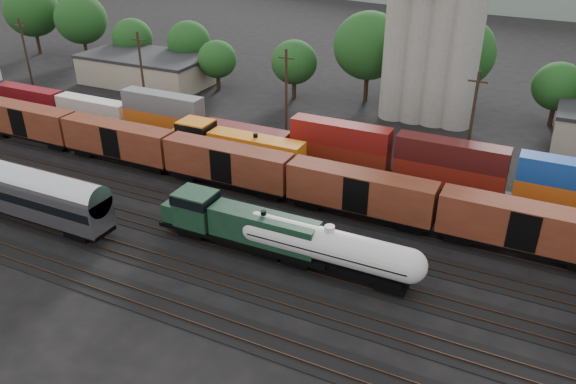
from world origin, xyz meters
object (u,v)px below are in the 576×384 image
at_px(green_locomotive, 235,223).
at_px(grain_silo, 430,44).
at_px(tank_car_a, 329,247).
at_px(passenger_coach, 4,185).
at_px(orange_locomotive, 231,146).

bearing_deg(green_locomotive, grain_silo, 79.83).
distance_m(green_locomotive, grain_silo, 42.55).
xyz_separation_m(green_locomotive, tank_car_a, (9.28, -0.00, 0.04)).
distance_m(green_locomotive, tank_car_a, 9.28).
bearing_deg(passenger_coach, grain_silo, 55.80).
bearing_deg(tank_car_a, orange_locomotive, 141.20).
distance_m(tank_car_a, orange_locomotive, 23.94).
xyz_separation_m(tank_car_a, orange_locomotive, (-18.66, 15.00, 0.14)).
relative_size(orange_locomotive, grain_silo, 0.68).
bearing_deg(passenger_coach, tank_car_a, 8.57).
xyz_separation_m(tank_car_a, grain_silo, (-1.92, 41.00, 8.62)).
bearing_deg(passenger_coach, orange_locomotive, 54.00).
distance_m(passenger_coach, grain_silo, 56.15).
relative_size(tank_car_a, passenger_coach, 0.66).
bearing_deg(orange_locomotive, tank_car_a, -38.80).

